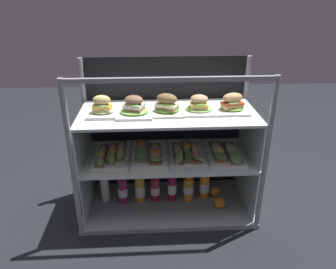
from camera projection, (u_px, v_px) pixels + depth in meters
ground_plane at (168, 207)px, 2.25m from camera, size 6.00×6.00×0.02m
case_base_deck at (168, 204)px, 2.24m from camera, size 1.13×0.53×0.03m
case_frame at (167, 128)px, 2.17m from camera, size 1.13×0.53×0.99m
riser_lower_tier at (168, 181)px, 2.16m from camera, size 1.06×0.47×0.35m
shelf_lower_glass at (168, 157)px, 2.09m from camera, size 1.08×0.48×0.02m
riser_upper_tier at (168, 136)px, 2.02m from camera, size 1.06×0.47×0.29m
shelf_upper_glass at (168, 113)px, 1.96m from camera, size 1.08×0.48×0.02m
plated_roll_sandwich_near_left_corner at (102, 108)px, 1.89m from camera, size 0.17×0.17×0.12m
plated_roll_sandwich_mid_right at (134, 108)px, 1.90m from camera, size 0.21×0.21×0.12m
plated_roll_sandwich_center at (167, 106)px, 1.92m from camera, size 0.19×0.19×0.12m
plated_roll_sandwich_mid_left at (199, 106)px, 1.95m from camera, size 0.21×0.21×0.11m
plated_roll_sandwich_right_of_center at (232, 105)px, 1.95m from camera, size 0.19×0.19×0.12m
open_sandwich_tray_mid_right at (111, 154)px, 2.06m from camera, size 0.22×0.37×0.07m
open_sandwich_tray_near_left_corner at (149, 153)px, 2.07m from camera, size 0.22×0.38×0.06m
open_sandwich_tray_left_of_center at (187, 152)px, 2.09m from camera, size 0.22×0.38×0.06m
open_sandwich_tray_right_of_center at (225, 153)px, 2.08m from camera, size 0.22×0.37×0.06m
juice_bottle_front_fourth at (105, 188)px, 2.23m from camera, size 0.06×0.06×0.24m
juice_bottle_tucked_behind at (123, 190)px, 2.21m from camera, size 0.07×0.07×0.25m
juice_bottle_front_right_end at (140, 188)px, 2.23m from camera, size 0.07×0.07×0.24m
juice_bottle_front_middle at (155, 189)px, 2.22m from camera, size 0.06×0.06×0.23m
juice_bottle_back_center at (172, 187)px, 2.23m from camera, size 0.06×0.06×0.24m
juice_bottle_near_post at (189, 188)px, 2.23m from camera, size 0.07×0.07×0.22m
juice_bottle_front_left_end at (204, 185)px, 2.27m from camera, size 0.07×0.07×0.23m
orange_fruit_beside_bottles at (220, 203)px, 2.17m from camera, size 0.08×0.08×0.08m
orange_fruit_near_left_post at (215, 191)px, 2.29m from camera, size 0.07×0.07×0.07m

